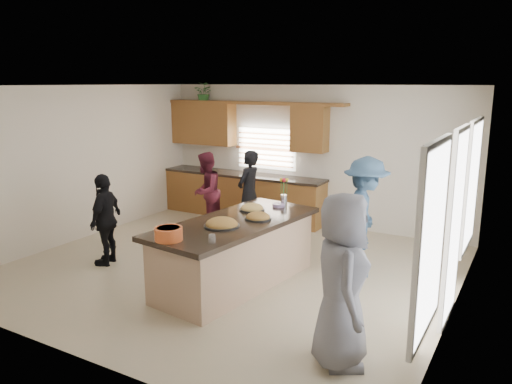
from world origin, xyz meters
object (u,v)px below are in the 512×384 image
Objects in this scene: salad_bowl at (169,233)px; woman_right_back at (365,217)px; woman_right_front at (342,281)px; woman_left_mid at (206,191)px; woman_left_back at (249,192)px; island at (235,254)px; woman_left_front at (106,219)px.

woman_right_back is (1.70, 2.46, -0.14)m from salad_bowl.
woman_left_mid is at bearing 23.05° from woman_right_front.
woman_right_back reaches higher than woman_left_mid.
salad_bowl is at bearing 15.11° from woman_left_mid.
woman_right_back is at bearing 72.28° from woman_left_back.
woman_right_back is (1.45, 1.31, 0.44)m from island.
woman_left_front is at bearing -21.73° from woman_left_back.
woman_left_back is (-1.10, 2.24, 0.35)m from island.
woman_right_back is 2.59m from woman_right_front.
woman_left_back reaches higher than salad_bowl.
salad_bowl is at bearing 16.50° from woman_left_back.
woman_left_front is (-0.27, -2.34, -0.04)m from woman_left_mid.
woman_right_back is at bearing 55.45° from salad_bowl.
woman_right_back is at bearing 95.45° from woman_left_front.
woman_right_front is at bearing 37.52° from woman_left_mid.
woman_left_front is 0.81× the size of woman_right_front.
woman_left_back is 2.78m from woman_left_front.
salad_bowl is at bearing 48.58° from woman_left_front.
island is 2.85m from woman_left_mid.
woman_right_front is at bearing 44.37° from woman_left_back.
woman_right_back is at bearing -14.97° from woman_right_front.
woman_left_mid is (-1.72, 3.20, -0.27)m from salad_bowl.
woman_right_back reaches higher than salad_bowl.
woman_right_back reaches higher than island.
woman_left_mid is (-1.96, 2.05, 0.32)m from island.
woman_left_back reaches higher than woman_left_mid.
woman_right_front reaches higher than woman_right_back.
woman_right_front is (4.25, -0.92, 0.17)m from woman_left_front.
woman_left_mid is 1.05× the size of woman_left_front.
island is 1.57× the size of woman_right_back.
woman_left_front reaches higher than salad_bowl.
woman_right_front is at bearing 59.68° from woman_left_front.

